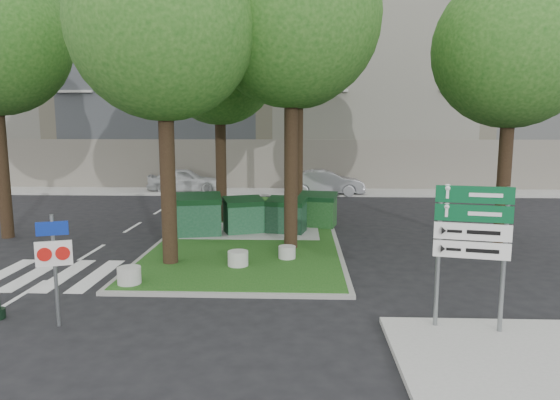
# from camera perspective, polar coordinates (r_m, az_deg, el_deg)

# --- Properties ---
(ground) EXTENTS (120.00, 120.00, 0.00)m
(ground) POSITION_cam_1_polar(r_m,az_deg,el_deg) (12.53, -8.54, -10.76)
(ground) COLOR black
(ground) RESTS_ON ground
(median_island) EXTENTS (6.00, 16.00, 0.12)m
(median_island) POSITION_cam_1_polar(r_m,az_deg,el_deg) (20.10, -2.85, -3.09)
(median_island) COLOR #1A4915
(median_island) RESTS_ON ground
(median_kerb) EXTENTS (6.30, 16.30, 0.10)m
(median_kerb) POSITION_cam_1_polar(r_m,az_deg,el_deg) (20.11, -2.85, -3.12)
(median_kerb) COLOR gray
(median_kerb) RESTS_ON ground
(sidewalk_corner) EXTENTS (5.00, 4.00, 0.12)m
(sidewalk_corner) POSITION_cam_1_polar(r_m,az_deg,el_deg) (9.99, 28.16, -16.55)
(sidewalk_corner) COLOR #999993
(sidewalk_corner) RESTS_ON ground
(building_sidewalk) EXTENTS (42.00, 3.00, 0.12)m
(building_sidewalk) POSITION_cam_1_polar(r_m,az_deg,el_deg) (30.47, -2.00, 0.93)
(building_sidewalk) COLOR #999993
(building_sidewalk) RESTS_ON ground
(zebra_crossing) EXTENTS (5.00, 3.00, 0.01)m
(zebra_crossing) POSITION_cam_1_polar(r_m,az_deg,el_deg) (15.02, -21.76, -7.98)
(zebra_crossing) COLOR silver
(zebra_crossing) RESTS_ON ground
(apartment_building) EXTENTS (41.00, 12.00, 16.00)m
(apartment_building) POSITION_cam_1_polar(r_m,az_deg,el_deg) (37.87, -1.18, 14.48)
(apartment_building) COLOR #C4B893
(apartment_building) RESTS_ON ground
(tree_median_near_left) EXTENTS (5.20, 5.20, 10.53)m
(tree_median_near_left) POSITION_cam_1_polar(r_m,az_deg,el_deg) (14.98, -12.92, 20.66)
(tree_median_near_left) COLOR black
(tree_median_near_left) RESTS_ON ground
(tree_median_mid) EXTENTS (4.80, 4.80, 9.99)m
(tree_median_mid) POSITION_cam_1_polar(r_m,az_deg,el_deg) (21.10, -6.71, 16.31)
(tree_median_mid) COLOR black
(tree_median_mid) RESTS_ON ground
(tree_median_far) EXTENTS (5.80, 5.80, 11.93)m
(tree_median_far) POSITION_cam_1_polar(r_m,az_deg,el_deg) (24.03, 2.41, 18.64)
(tree_median_far) COLOR black
(tree_median_far) RESTS_ON ground
(tree_street_right) EXTENTS (5.00, 5.00, 10.06)m
(tree_street_right) POSITION_cam_1_polar(r_m,az_deg,el_deg) (18.21, 25.34, 16.81)
(tree_street_right) COLOR black
(tree_street_right) RESTS_ON ground
(dumpster_a) EXTENTS (1.85, 1.48, 1.53)m
(dumpster_a) POSITION_cam_1_polar(r_m,az_deg,el_deg) (18.53, -9.28, -1.70)
(dumpster_a) COLOR #103C22
(dumpster_a) RESTS_ON median_island
(dumpster_b) EXTENTS (1.70, 1.45, 1.34)m
(dumpster_b) POSITION_cam_1_polar(r_m,az_deg,el_deg) (18.78, -4.18, -1.75)
(dumpster_b) COLOR #134426
(dumpster_b) RESTS_ON median_island
(dumpster_c) EXTENTS (1.62, 1.30, 1.33)m
(dumpster_c) POSITION_cam_1_polar(r_m,az_deg,el_deg) (18.75, 0.72, -1.77)
(dumpster_c) COLOR black
(dumpster_c) RESTS_ON median_island
(dumpster_d) EXTENTS (1.64, 1.31, 1.35)m
(dumpster_d) POSITION_cam_1_polar(r_m,az_deg,el_deg) (19.94, 4.32, -1.13)
(dumpster_d) COLOR #133E14
(dumpster_d) RESTS_ON median_island
(bollard_left) EXTENTS (0.60, 0.60, 0.43)m
(bollard_left) POSITION_cam_1_polar(r_m,az_deg,el_deg) (13.41, -16.85, -8.24)
(bollard_left) COLOR #ADADA8
(bollard_left) RESTS_ON median_island
(bollard_right) EXTENTS (0.52, 0.52, 0.37)m
(bollard_right) POSITION_cam_1_polar(r_m,az_deg,el_deg) (15.21, 0.80, -5.98)
(bollard_right) COLOR #A7A7A2
(bollard_right) RESTS_ON median_island
(bollard_mid) EXTENTS (0.59, 0.59, 0.42)m
(bollard_mid) POSITION_cam_1_polar(r_m,az_deg,el_deg) (14.48, -4.82, -6.66)
(bollard_mid) COLOR #ADADA8
(bollard_mid) RESTS_ON median_island
(litter_bin) EXTENTS (0.40, 0.40, 0.70)m
(litter_bin) POSITION_cam_1_polar(r_m,az_deg,el_deg) (21.51, 4.36, -1.22)
(litter_bin) COLOR gold
(litter_bin) RESTS_ON median_island
(traffic_sign_pole) EXTENTS (0.68, 0.27, 2.35)m
(traffic_sign_pole) POSITION_cam_1_polar(r_m,az_deg,el_deg) (11.17, -24.40, -5.78)
(traffic_sign_pole) COLOR slate
(traffic_sign_pole) RESTS_ON ground
(directional_sign) EXTENTS (1.41, 0.36, 2.86)m
(directional_sign) POSITION_cam_1_polar(r_m,az_deg,el_deg) (10.38, 21.09, -3.75)
(directional_sign) COLOR slate
(directional_sign) RESTS_ON sidewalk_corner
(car_white) EXTENTS (4.59, 2.25, 1.51)m
(car_white) POSITION_cam_1_polar(r_m,az_deg,el_deg) (31.32, -10.88, 2.27)
(car_white) COLOR silver
(car_white) RESTS_ON ground
(car_silver) EXTENTS (4.58, 1.75, 1.49)m
(car_silver) POSITION_cam_1_polar(r_m,az_deg,el_deg) (29.46, 5.20, 1.98)
(car_silver) COLOR gray
(car_silver) RESTS_ON ground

